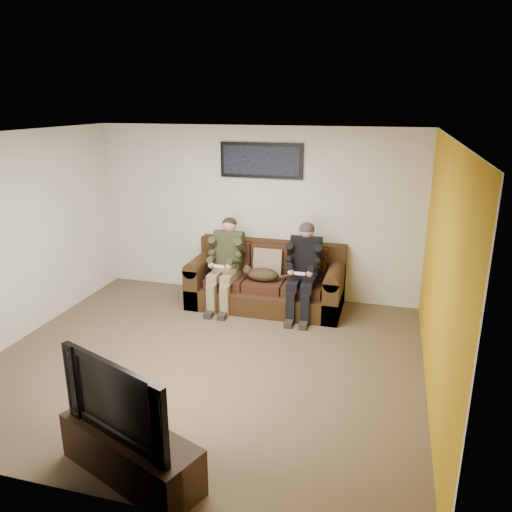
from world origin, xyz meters
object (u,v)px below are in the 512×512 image
(person_right, at_px, (304,265))
(tv_stand, at_px, (131,453))
(person_left, at_px, (226,258))
(cat, at_px, (261,274))
(framed_poster, at_px, (261,160))
(television, at_px, (126,395))
(sofa, at_px, (267,282))

(person_right, xyz_separation_m, tv_stand, (-0.77, -3.59, -0.53))
(person_left, xyz_separation_m, tv_stand, (0.39, -3.59, -0.53))
(cat, relative_size, framed_poster, 0.53)
(cat, bearing_deg, framed_poster, 105.30)
(framed_poster, bearing_deg, person_right, -36.43)
(cat, xyz_separation_m, tv_stand, (-0.16, -3.56, -0.34))
(cat, bearing_deg, television, -92.49)
(tv_stand, bearing_deg, sofa, 108.80)
(cat, height_order, television, television)
(person_right, bearing_deg, sofa, 162.02)
(sofa, bearing_deg, television, -92.88)
(cat, distance_m, tv_stand, 3.58)
(cat, bearing_deg, tv_stand, -92.49)
(cat, relative_size, television, 0.57)
(tv_stand, distance_m, television, 0.54)
(sofa, bearing_deg, tv_stand, -92.88)
(framed_poster, height_order, tv_stand, framed_poster)
(person_right, xyz_separation_m, cat, (-0.61, -0.03, -0.19))
(person_left, xyz_separation_m, television, (0.39, -3.59, 0.01))
(cat, xyz_separation_m, television, (-0.16, -3.56, 0.20))
(sofa, xyz_separation_m, framed_poster, (-0.20, 0.39, 1.75))
(person_left, bearing_deg, person_right, 0.02)
(person_right, distance_m, framed_poster, 1.67)
(sofa, bearing_deg, person_left, -161.98)
(television, bearing_deg, cat, 109.19)
(framed_poster, bearing_deg, tv_stand, -89.87)
(framed_poster, xyz_separation_m, television, (0.01, -4.17, -1.36))
(person_left, xyz_separation_m, cat, (0.54, -0.03, -0.19))
(framed_poster, bearing_deg, cat, -74.70)
(person_left, height_order, tv_stand, person_left)
(person_left, bearing_deg, sofa, 18.02)
(person_right, distance_m, cat, 0.64)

